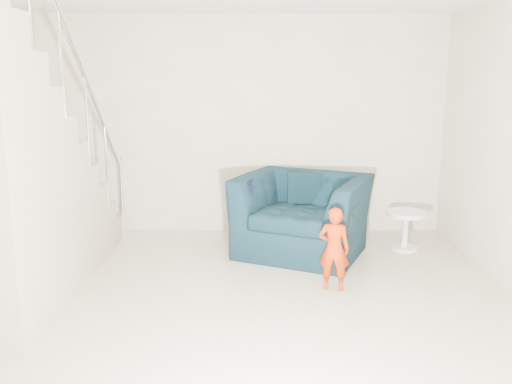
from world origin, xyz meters
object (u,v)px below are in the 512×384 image
Objects in this scene: armchair at (302,215)px; toddler at (334,249)px; side_table at (406,224)px; staircase at (8,197)px.

armchair reaches higher than toddler.
side_table is (1.20, 0.10, -0.14)m from armchair.
staircase is (-2.67, -1.31, 0.51)m from armchair.
toddler is at bearing -55.43° from armchair.
toddler is 1.55m from side_table.
toddler is (0.20, -1.08, -0.04)m from armchair.
armchair is at bearing 26.11° from staircase.
staircase is (-2.87, -0.23, 0.55)m from toddler.
staircase is at bearing -160.01° from side_table.
armchair is 1.21m from side_table.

